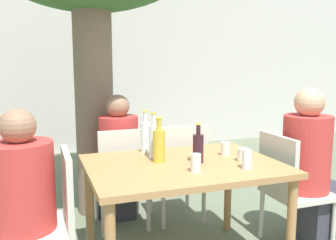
{
  "coord_description": "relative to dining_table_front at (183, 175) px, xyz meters",
  "views": [
    {
      "loc": [
        -0.92,
        -2.27,
        1.42
      ],
      "look_at": [
        0.0,
        0.3,
        1.0
      ],
      "focal_mm": 40.0,
      "sensor_mm": 36.0,
      "label": 1
    }
  ],
  "objects": [
    {
      "name": "cafe_building_wall",
      "position": [
        0.0,
        3.78,
        0.74
      ],
      "size": [
        10.0,
        0.08,
        2.8
      ],
      "color": "beige",
      "rests_on": "ground_plane"
    },
    {
      "name": "dining_table_front",
      "position": [
        0.0,
        0.0,
        0.0
      ],
      "size": [
        1.28,
        0.95,
        0.75
      ],
      "color": "#B27F4C",
      "rests_on": "ground_plane"
    },
    {
      "name": "patio_chair_0",
      "position": [
        -0.87,
        0.0,
        -0.17
      ],
      "size": [
        0.44,
        0.44,
        0.89
      ],
      "rotation": [
        0.0,
        0.0,
        -1.57
      ],
      "color": "beige",
      "rests_on": "ground_plane"
    },
    {
      "name": "patio_chair_1",
      "position": [
        0.87,
        0.0,
        -0.17
      ],
      "size": [
        0.44,
        0.44,
        0.89
      ],
      "rotation": [
        0.0,
        0.0,
        1.57
      ],
      "color": "beige",
      "rests_on": "ground_plane"
    },
    {
      "name": "patio_chair_2",
      "position": [
        -0.26,
        0.71,
        -0.17
      ],
      "size": [
        0.44,
        0.44,
        0.89
      ],
      "rotation": [
        0.0,
        0.0,
        3.14
      ],
      "color": "beige",
      "rests_on": "ground_plane"
    },
    {
      "name": "patio_chair_3",
      "position": [
        0.26,
        0.71,
        -0.17
      ],
      "size": [
        0.44,
        0.44,
        0.89
      ],
      "rotation": [
        0.0,
        0.0,
        3.14
      ],
      "color": "beige",
      "rests_on": "ground_plane"
    },
    {
      "name": "person_seated_0",
      "position": [
        -1.1,
        -0.0,
        -0.14
      ],
      "size": [
        0.59,
        0.38,
        1.16
      ],
      "rotation": [
        0.0,
        0.0,
        -1.57
      ],
      "color": "#383842",
      "rests_on": "ground_plane"
    },
    {
      "name": "person_seated_1",
      "position": [
        1.1,
        -0.0,
        -0.1
      ],
      "size": [
        0.58,
        0.36,
        1.23
      ],
      "rotation": [
        0.0,
        0.0,
        1.57
      ],
      "color": "#383842",
      "rests_on": "ground_plane"
    },
    {
      "name": "person_seated_2",
      "position": [
        -0.26,
        0.94,
        -0.15
      ],
      "size": [
        0.34,
        0.57,
        1.15
      ],
      "rotation": [
        0.0,
        0.0,
        3.14
      ],
      "color": "#383842",
      "rests_on": "ground_plane"
    },
    {
      "name": "wine_bottle_0",
      "position": [
        0.1,
        -0.03,
        0.19
      ],
      "size": [
        0.07,
        0.07,
        0.27
      ],
      "color": "#331923",
      "rests_on": "dining_table_front"
    },
    {
      "name": "water_bottle_1",
      "position": [
        -0.15,
        0.38,
        0.21
      ],
      "size": [
        0.08,
        0.08,
        0.32
      ],
      "color": "silver",
      "rests_on": "dining_table_front"
    },
    {
      "name": "oil_cruet_2",
      "position": [
        -0.14,
        0.08,
        0.2
      ],
      "size": [
        0.08,
        0.08,
        0.31
      ],
      "color": "gold",
      "rests_on": "dining_table_front"
    },
    {
      "name": "water_bottle_3",
      "position": [
        -0.15,
        0.18,
        0.21
      ],
      "size": [
        0.07,
        0.07,
        0.33
      ],
      "color": "silver",
      "rests_on": "dining_table_front"
    },
    {
      "name": "drinking_glass_0",
      "position": [
        -0.0,
        -0.21,
        0.14
      ],
      "size": [
        0.06,
        0.06,
        0.11
      ],
      "color": "silver",
      "rests_on": "dining_table_front"
    },
    {
      "name": "drinking_glass_1",
      "position": [
        0.37,
        0.09,
        0.13
      ],
      "size": [
        0.07,
        0.07,
        0.1
      ],
      "color": "silver",
      "rests_on": "dining_table_front"
    },
    {
      "name": "drinking_glass_2",
      "position": [
        0.41,
        -0.09,
        0.13
      ],
      "size": [
        0.08,
        0.08,
        0.09
      ],
      "color": "silver",
      "rests_on": "dining_table_front"
    },
    {
      "name": "drinking_glass_3",
      "position": [
        0.33,
        -0.26,
        0.15
      ],
      "size": [
        0.06,
        0.06,
        0.12
      ],
      "color": "white",
      "rests_on": "dining_table_front"
    }
  ]
}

